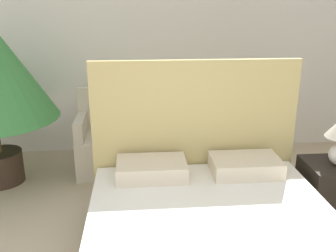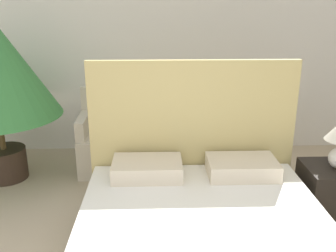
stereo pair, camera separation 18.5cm
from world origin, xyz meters
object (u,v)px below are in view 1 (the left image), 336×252
(bed, at_px, (214,242))
(armchair_near_window_right, at_px, (188,143))
(armchair_near_window_left, at_px, (106,146))
(nightstand, at_px, (330,189))

(bed, height_order, armchair_near_window_right, bed)
(armchair_near_window_right, bearing_deg, armchair_near_window_left, -173.66)
(bed, distance_m, nightstand, 1.41)
(bed, relative_size, armchair_near_window_left, 2.27)
(armchair_near_window_left, bearing_deg, bed, -65.92)
(armchair_near_window_left, bearing_deg, nightstand, -29.97)
(armchair_near_window_right, distance_m, nightstand, 1.62)
(nightstand, bearing_deg, armchair_near_window_right, 135.13)
(armchair_near_window_left, relative_size, nightstand, 1.81)
(bed, bearing_deg, armchair_near_window_right, 87.92)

